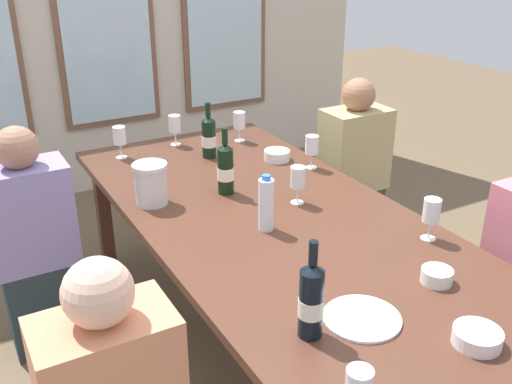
{
  "coord_description": "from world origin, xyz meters",
  "views": [
    {
      "loc": [
        -1.18,
        -1.91,
        1.87
      ],
      "look_at": [
        0.0,
        0.19,
        0.79
      ],
      "focal_mm": 41.39,
      "sensor_mm": 36.0,
      "label": 1
    }
  ],
  "objects_px": {
    "tasting_bowl_2": "(437,276)",
    "wine_glass_1": "(312,146)",
    "seated_person_0": "(34,248)",
    "wine_glass_2": "(175,125)",
    "wine_bottle_2": "(209,137)",
    "water_bottle": "(266,204)",
    "tasting_bowl_1": "(477,337)",
    "tasting_bowl_0": "(277,155)",
    "wine_bottle_0": "(226,169)",
    "dining_table": "(278,231)",
    "wine_glass_3": "(239,122)",
    "wine_glass_5": "(120,137)",
    "wine_glass_6": "(432,211)",
    "seated_person_1": "(353,175)",
    "wine_bottle_1": "(311,300)",
    "wine_glass_4": "(298,179)",
    "white_plate_0": "(362,318)",
    "metal_pitcher": "(151,184)"
  },
  "relations": [
    {
      "from": "seated_person_0",
      "to": "wine_glass_2",
      "type": "bearing_deg",
      "value": 25.78
    },
    {
      "from": "white_plate_0",
      "to": "wine_glass_6",
      "type": "relative_size",
      "value": 1.43
    },
    {
      "from": "tasting_bowl_0",
      "to": "water_bottle",
      "type": "height_order",
      "value": "water_bottle"
    },
    {
      "from": "wine_glass_3",
      "to": "wine_bottle_1",
      "type": "bearing_deg",
      "value": -111.14
    },
    {
      "from": "dining_table",
      "to": "wine_bottle_1",
      "type": "distance_m",
      "value": 0.81
    },
    {
      "from": "wine_glass_5",
      "to": "wine_glass_6",
      "type": "relative_size",
      "value": 1.0
    },
    {
      "from": "metal_pitcher",
      "to": "seated_person_0",
      "type": "bearing_deg",
      "value": 153.64
    },
    {
      "from": "tasting_bowl_2",
      "to": "wine_glass_4",
      "type": "bearing_deg",
      "value": 94.91
    },
    {
      "from": "wine_glass_4",
      "to": "seated_person_0",
      "type": "distance_m",
      "value": 1.25
    },
    {
      "from": "tasting_bowl_0",
      "to": "white_plate_0",
      "type": "bearing_deg",
      "value": -110.33
    },
    {
      "from": "tasting_bowl_0",
      "to": "wine_glass_1",
      "type": "relative_size",
      "value": 0.8
    },
    {
      "from": "wine_glass_6",
      "to": "wine_glass_4",
      "type": "bearing_deg",
      "value": 116.73
    },
    {
      "from": "water_bottle",
      "to": "wine_glass_4",
      "type": "relative_size",
      "value": 1.38
    },
    {
      "from": "tasting_bowl_1",
      "to": "wine_glass_3",
      "type": "bearing_deg",
      "value": 82.91
    },
    {
      "from": "metal_pitcher",
      "to": "seated_person_0",
      "type": "xyz_separation_m",
      "value": [
        -0.5,
        0.25,
        -0.31
      ]
    },
    {
      "from": "tasting_bowl_0",
      "to": "seated_person_0",
      "type": "height_order",
      "value": "seated_person_0"
    },
    {
      "from": "wine_bottle_2",
      "to": "seated_person_1",
      "type": "xyz_separation_m",
      "value": [
        0.85,
        -0.18,
        -0.33
      ]
    },
    {
      "from": "seated_person_1",
      "to": "wine_glass_2",
      "type": "bearing_deg",
      "value": 154.08
    },
    {
      "from": "wine_glass_1",
      "to": "tasting_bowl_0",
      "type": "bearing_deg",
      "value": 117.22
    },
    {
      "from": "tasting_bowl_2",
      "to": "wine_glass_1",
      "type": "xyz_separation_m",
      "value": [
        0.23,
        1.11,
        0.09
      ]
    },
    {
      "from": "wine_glass_5",
      "to": "seated_person_0",
      "type": "height_order",
      "value": "seated_person_0"
    },
    {
      "from": "wine_bottle_2",
      "to": "wine_glass_2",
      "type": "bearing_deg",
      "value": 107.59
    },
    {
      "from": "wine_bottle_2",
      "to": "seated_person_0",
      "type": "bearing_deg",
      "value": -170.65
    },
    {
      "from": "dining_table",
      "to": "tasting_bowl_2",
      "type": "height_order",
      "value": "tasting_bowl_2"
    },
    {
      "from": "water_bottle",
      "to": "seated_person_0",
      "type": "xyz_separation_m",
      "value": [
        -0.82,
        0.71,
        -0.33
      ]
    },
    {
      "from": "tasting_bowl_2",
      "to": "water_bottle",
      "type": "distance_m",
      "value": 0.72
    },
    {
      "from": "tasting_bowl_2",
      "to": "wine_glass_1",
      "type": "height_order",
      "value": "wine_glass_1"
    },
    {
      "from": "white_plate_0",
      "to": "wine_glass_6",
      "type": "bearing_deg",
      "value": 27.16
    },
    {
      "from": "wine_glass_5",
      "to": "tasting_bowl_1",
      "type": "bearing_deg",
      "value": -77.86
    },
    {
      "from": "wine_glass_1",
      "to": "seated_person_1",
      "type": "xyz_separation_m",
      "value": [
        0.46,
        0.22,
        -0.33
      ]
    },
    {
      "from": "wine_bottle_1",
      "to": "tasting_bowl_0",
      "type": "relative_size",
      "value": 2.33
    },
    {
      "from": "tasting_bowl_1",
      "to": "wine_glass_5",
      "type": "bearing_deg",
      "value": 102.14
    },
    {
      "from": "water_bottle",
      "to": "seated_person_0",
      "type": "distance_m",
      "value": 1.13
    },
    {
      "from": "tasting_bowl_2",
      "to": "dining_table",
      "type": "bearing_deg",
      "value": 107.98
    },
    {
      "from": "white_plate_0",
      "to": "wine_glass_3",
      "type": "relative_size",
      "value": 1.43
    },
    {
      "from": "tasting_bowl_1",
      "to": "water_bottle",
      "type": "height_order",
      "value": "water_bottle"
    },
    {
      "from": "dining_table",
      "to": "wine_glass_3",
      "type": "distance_m",
      "value": 1.04
    },
    {
      "from": "wine_glass_5",
      "to": "seated_person_0",
      "type": "relative_size",
      "value": 0.16
    },
    {
      "from": "wine_glass_1",
      "to": "wine_glass_6",
      "type": "bearing_deg",
      "value": -91.51
    },
    {
      "from": "metal_pitcher",
      "to": "wine_glass_6",
      "type": "relative_size",
      "value": 1.09
    },
    {
      "from": "metal_pitcher",
      "to": "tasting_bowl_0",
      "type": "height_order",
      "value": "metal_pitcher"
    },
    {
      "from": "tasting_bowl_1",
      "to": "seated_person_0",
      "type": "height_order",
      "value": "seated_person_0"
    },
    {
      "from": "tasting_bowl_1",
      "to": "tasting_bowl_0",
      "type": "bearing_deg",
      "value": 80.26
    },
    {
      "from": "wine_bottle_0",
      "to": "wine_glass_4",
      "type": "xyz_separation_m",
      "value": [
        0.23,
        -0.26,
        -0.0
      ]
    },
    {
      "from": "tasting_bowl_0",
      "to": "wine_glass_6",
      "type": "height_order",
      "value": "wine_glass_6"
    },
    {
      "from": "wine_bottle_1",
      "to": "tasting_bowl_0",
      "type": "xyz_separation_m",
      "value": [
        0.68,
        1.32,
        -0.1
      ]
    },
    {
      "from": "wine_glass_2",
      "to": "wine_glass_6",
      "type": "distance_m",
      "value": 1.6
    },
    {
      "from": "wine_bottle_0",
      "to": "wine_glass_3",
      "type": "distance_m",
      "value": 0.73
    },
    {
      "from": "seated_person_0",
      "to": "wine_bottle_0",
      "type": "bearing_deg",
      "value": -20.01
    },
    {
      "from": "wine_glass_2",
      "to": "wine_glass_3",
      "type": "bearing_deg",
      "value": -18.97
    }
  ]
}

